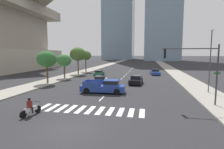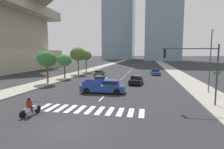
# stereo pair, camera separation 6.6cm
# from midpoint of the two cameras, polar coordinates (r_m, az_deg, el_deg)

# --- Properties ---
(ground_plane) EXTENTS (800.00, 800.00, 0.00)m
(ground_plane) POSITION_cam_midpoint_polar(r_m,az_deg,el_deg) (12.59, -13.09, -16.57)
(ground_plane) COLOR #28282B
(sidewalk_east) EXTENTS (4.00, 260.00, 0.15)m
(sidewalk_east) POSITION_cam_midpoint_polar(r_m,az_deg,el_deg) (41.45, 20.99, -0.52)
(sidewalk_east) COLOR gray
(sidewalk_east) RESTS_ON ground
(sidewalk_west) EXTENTS (4.00, 260.00, 0.15)m
(sidewalk_west) POSITION_cam_midpoint_polar(r_m,az_deg,el_deg) (44.18, -11.53, 0.21)
(sidewalk_west) COLOR gray
(sidewalk_west) RESTS_ON ground
(crosswalk_near) EXTENTS (9.45, 2.29, 0.01)m
(crosswalk_near) POSITION_cam_midpoint_polar(r_m,az_deg,el_deg) (16.19, -7.04, -11.11)
(crosswalk_near) COLOR silver
(crosswalk_near) RESTS_ON ground
(lane_divider_center) EXTENTS (0.14, 50.00, 0.01)m
(lane_divider_center) POSITION_cam_midpoint_polar(r_m,az_deg,el_deg) (43.20, 4.53, 0.08)
(lane_divider_center) COLOR silver
(lane_divider_center) RESTS_ON ground
(motorcycle_lead) EXTENTS (0.75, 2.05, 1.49)m
(motorcycle_lead) POSITION_cam_midpoint_polar(r_m,az_deg,el_deg) (15.95, -24.62, -9.77)
(motorcycle_lead) COLOR black
(motorcycle_lead) RESTS_ON ground
(pickup_truck) EXTENTS (5.60, 2.17, 1.67)m
(pickup_truck) POSITION_cam_midpoint_polar(r_m,az_deg,el_deg) (22.62, -2.31, -3.84)
(pickup_truck) COLOR navy
(pickup_truck) RESTS_ON ground
(sedan_green_0) EXTENTS (1.96, 4.44, 1.19)m
(sedan_green_0) POSITION_cam_midpoint_polar(r_m,az_deg,el_deg) (41.00, -4.20, 0.51)
(sedan_green_0) COLOR #1E6038
(sedan_green_0) RESTS_ON ground
(sedan_white_1) EXTENTS (2.19, 4.39, 1.33)m
(sedan_white_1) POSITION_cam_midpoint_polar(r_m,az_deg,el_deg) (29.41, -3.78, -1.82)
(sedan_white_1) COLOR silver
(sedan_white_1) RESTS_ON ground
(sedan_blue_2) EXTENTS (2.24, 4.71, 1.32)m
(sedan_blue_2) POSITION_cam_midpoint_polar(r_m,az_deg,el_deg) (43.21, 13.51, 0.72)
(sedan_blue_2) COLOR navy
(sedan_blue_2) RESTS_ON ground
(sedan_black_3) EXTENTS (2.12, 4.60, 1.39)m
(sedan_black_3) POSITION_cam_midpoint_polar(r_m,az_deg,el_deg) (29.56, 7.62, -1.76)
(sedan_black_3) COLOR black
(sedan_black_3) RESTS_ON ground
(traffic_signal_near) EXTENTS (5.23, 0.28, 5.64)m
(traffic_signal_near) POSITION_cam_midpoint_polar(r_m,az_deg,el_deg) (18.40, 24.99, 3.34)
(traffic_signal_near) COLOR #333335
(traffic_signal_near) RESTS_ON sidewalk_east
(street_lamp_east) EXTENTS (0.50, 0.24, 7.68)m
(street_lamp_east) POSITION_cam_midpoint_polar(r_m,az_deg,el_deg) (24.84, 28.79, 5.06)
(street_lamp_east) COLOR #3F3F42
(street_lamp_east) RESTS_ON sidewalk_east
(street_tree_nearest) EXTENTS (3.14, 3.14, 5.23)m
(street_tree_nearest) POSITION_cam_midpoint_polar(r_m,az_deg,el_deg) (31.20, -20.11, 4.59)
(street_tree_nearest) COLOR #4C3823
(street_tree_nearest) RESTS_ON sidewalk_west
(street_tree_second) EXTENTS (2.82, 2.82, 4.67)m
(street_tree_second) POSITION_cam_midpoint_polar(r_m,az_deg,el_deg) (36.70, -15.04, 4.36)
(street_tree_second) COLOR #4C3823
(street_tree_second) RESTS_ON sidewalk_west
(street_tree_third) EXTENTS (3.74, 3.74, 6.26)m
(street_tree_third) POSITION_cam_midpoint_polar(r_m,az_deg,el_deg) (43.33, -10.85, 6.37)
(street_tree_third) COLOR #4C3823
(street_tree_third) RESTS_ON sidewalk_west
(street_tree_fourth) EXTENTS (2.96, 2.96, 5.57)m
(street_tree_fourth) POSITION_cam_midpoint_polar(r_m,az_deg,el_deg) (48.48, -8.41, 5.99)
(street_tree_fourth) COLOR #4C3823
(street_tree_fourth) RESTS_ON sidewalk_west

